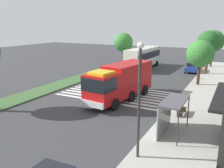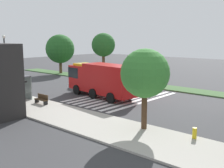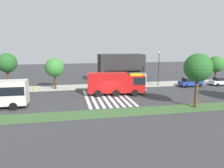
# 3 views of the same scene
# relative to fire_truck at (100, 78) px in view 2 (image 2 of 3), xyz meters

# --- Properties ---
(ground_plane) EXTENTS (120.00, 120.00, 0.00)m
(ground_plane) POSITION_rel_fire_truck_xyz_m (-1.62, -1.38, -2.04)
(ground_plane) COLOR #38383A
(sidewalk) EXTENTS (60.00, 4.76, 0.14)m
(sidewalk) POSITION_rel_fire_truck_xyz_m (-1.62, 7.58, -1.97)
(sidewalk) COLOR #ADA89E
(sidewalk) RESTS_ON ground_plane
(median_strip) EXTENTS (60.00, 3.00, 0.14)m
(median_strip) POSITION_rel_fire_truck_xyz_m (-1.62, -9.46, -1.97)
(median_strip) COLOR #3D6033
(median_strip) RESTS_ON ground_plane
(crosswalk) EXTENTS (6.75, 11.84, 0.01)m
(crosswalk) POSITION_rel_fire_truck_xyz_m (-1.98, -1.38, -2.04)
(crosswalk) COLOR silver
(crosswalk) RESTS_ON ground_plane
(fire_truck) EXTENTS (9.64, 3.70, 3.65)m
(fire_truck) POSITION_rel_fire_truck_xyz_m (0.00, 0.00, 0.00)
(fire_truck) COLOR #B71414
(fire_truck) RESTS_ON ground_plane
(bus_stop_shelter) EXTENTS (3.50, 1.40, 2.46)m
(bus_stop_shelter) POSITION_rel_fire_truck_xyz_m (5.58, 6.54, -0.16)
(bus_stop_shelter) COLOR #4C4C51
(bus_stop_shelter) RESTS_ON sidewalk
(bench_near_shelter) EXTENTS (1.60, 0.50, 0.90)m
(bench_near_shelter) POSITION_rel_fire_truck_xyz_m (1.58, 6.56, -1.45)
(bench_near_shelter) COLOR #4C3823
(bench_near_shelter) RESTS_ON sidewalk
(street_lamp) EXTENTS (0.36, 0.36, 6.58)m
(street_lamp) POSITION_rel_fire_truck_xyz_m (9.61, 5.80, 1.95)
(street_lamp) COLOR #2D2D30
(street_lamp) RESTS_ON sidewalk
(sidewalk_tree_center) EXTENTS (3.38, 3.38, 5.61)m
(sidewalk_tree_center) POSITION_rel_fire_truck_xyz_m (-10.17, 6.20, 1.99)
(sidewalk_tree_center) COLOR #47301E
(sidewalk_tree_center) RESTS_ON sidewalk
(median_tree_west) EXTENTS (3.58, 3.58, 7.00)m
(median_tree_west) POSITION_rel_fire_truck_xyz_m (8.35, -9.46, 3.25)
(median_tree_west) COLOR #513823
(median_tree_west) RESTS_ON median_strip
(median_tree_center) EXTENTS (5.07, 5.07, 6.85)m
(median_tree_center) POSITION_rel_fire_truck_xyz_m (18.86, -9.46, 2.40)
(median_tree_center) COLOR #513823
(median_tree_center) RESTS_ON median_strip
(fire_hydrant) EXTENTS (0.28, 0.28, 0.70)m
(fire_hydrant) POSITION_rel_fire_truck_xyz_m (-13.71, 5.70, -1.55)
(fire_hydrant) COLOR gold
(fire_hydrant) RESTS_ON sidewalk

